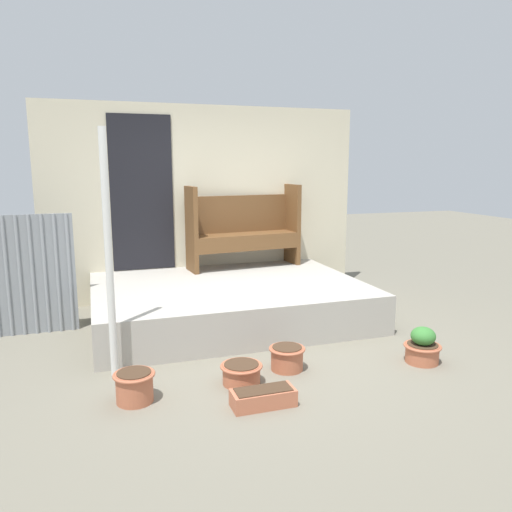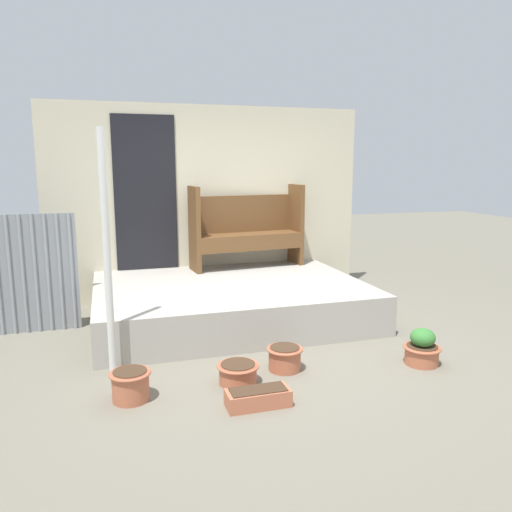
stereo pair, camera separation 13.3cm
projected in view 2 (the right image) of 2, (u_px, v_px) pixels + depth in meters
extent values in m
plane|color=#706B5B|center=(263.00, 352.00, 4.93)|extent=(24.00, 24.00, 0.00)
cube|color=#A8A399|center=(230.00, 301.00, 5.93)|extent=(3.10, 2.24, 0.44)
cube|color=beige|center=(209.00, 203.00, 6.81)|extent=(4.30, 0.06, 2.60)
cube|color=black|center=(145.00, 193.00, 6.50)|extent=(0.80, 0.02, 2.00)
cylinder|color=gray|center=(11.00, 275.00, 5.34)|extent=(0.04, 0.04, 1.31)
cylinder|color=gray|center=(23.00, 275.00, 5.38)|extent=(0.04, 0.04, 1.31)
cylinder|color=gray|center=(36.00, 274.00, 5.41)|extent=(0.04, 0.04, 1.31)
cylinder|color=gray|center=(48.00, 273.00, 5.45)|extent=(0.04, 0.04, 1.31)
cylinder|color=gray|center=(60.00, 273.00, 5.48)|extent=(0.04, 0.04, 1.31)
cylinder|color=gray|center=(72.00, 272.00, 5.52)|extent=(0.04, 0.04, 1.31)
cylinder|color=silver|center=(107.00, 256.00, 4.22)|extent=(0.06, 0.06, 2.13)
cube|color=brown|center=(194.00, 229.00, 6.44)|extent=(0.10, 0.40, 1.11)
cube|color=brown|center=(296.00, 224.00, 7.00)|extent=(0.10, 0.40, 1.11)
cube|color=brown|center=(247.00, 235.00, 6.74)|extent=(1.44, 0.54, 0.04)
cube|color=brown|center=(252.00, 245.00, 6.59)|extent=(1.41, 0.17, 0.17)
cube|color=brown|center=(242.00, 214.00, 6.86)|extent=(1.41, 0.18, 0.50)
cylinder|color=#B26042|center=(131.00, 386.00, 3.90)|extent=(0.29, 0.29, 0.24)
torus|color=#B26042|center=(130.00, 373.00, 3.88)|extent=(0.33, 0.33, 0.02)
cylinder|color=#422D1E|center=(130.00, 371.00, 3.88)|extent=(0.26, 0.26, 0.01)
cylinder|color=#B26042|center=(238.00, 374.00, 4.21)|extent=(0.32, 0.32, 0.17)
torus|color=#B26042|center=(238.00, 366.00, 4.19)|extent=(0.36, 0.36, 0.02)
cylinder|color=#422D1E|center=(238.00, 364.00, 4.19)|extent=(0.29, 0.29, 0.01)
cylinder|color=#B26042|center=(285.00, 359.00, 4.48)|extent=(0.29, 0.29, 0.21)
torus|color=#B26042|center=(285.00, 349.00, 4.47)|extent=(0.33, 0.33, 0.02)
cylinder|color=#422D1E|center=(285.00, 347.00, 4.46)|extent=(0.27, 0.27, 0.01)
cylinder|color=#B26042|center=(422.00, 355.00, 4.62)|extent=(0.30, 0.30, 0.17)
torus|color=#B26042|center=(422.00, 348.00, 4.60)|extent=(0.35, 0.35, 0.02)
cylinder|color=#422D1E|center=(422.00, 346.00, 4.60)|extent=(0.28, 0.28, 0.01)
ellipsoid|color=#387A33|center=(423.00, 338.00, 4.59)|extent=(0.23, 0.23, 0.17)
cube|color=#B76647|center=(258.00, 398.00, 3.82)|extent=(0.49, 0.21, 0.13)
cube|color=#422D1E|center=(258.00, 389.00, 3.80)|extent=(0.43, 0.18, 0.01)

